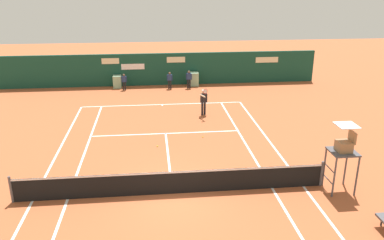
{
  "coord_description": "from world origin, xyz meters",
  "views": [
    {
      "loc": [
        -0.66,
        -13.49,
        7.88
      ],
      "look_at": [
        1.42,
        6.19,
        0.8
      ],
      "focal_mm": 36.75,
      "sensor_mm": 36.0,
      "label": 1
    }
  ],
  "objects": [
    {
      "name": "tennis_ball_near_service_line",
      "position": [
        1.94,
        5.63,
        0.03
      ],
      "size": [
        0.07,
        0.07,
        0.07
      ],
      "primitive_type": "sphere",
      "color": "#CCE033",
      "rests_on": "ground_plane"
    },
    {
      "name": "umpire_chair",
      "position": [
        6.56,
        -0.42,
        1.79
      ],
      "size": [
        1.0,
        1.0,
        2.76
      ],
      "rotation": [
        0.0,
        0.0,
        1.57
      ],
      "color": "#47474C",
      "rests_on": "ground_plane"
    },
    {
      "name": "tennis_net",
      "position": [
        0.0,
        0.0,
        0.51
      ],
      "size": [
        12.1,
        0.1,
        1.07
      ],
      "color": "#4C4C51",
      "rests_on": "ground_plane"
    },
    {
      "name": "player_on_baseline",
      "position": [
        2.47,
        9.29,
        0.96
      ],
      "size": [
        0.48,
        0.82,
        1.82
      ],
      "rotation": [
        0.0,
        0.0,
        3.56
      ],
      "color": "black",
      "rests_on": "ground_plane"
    },
    {
      "name": "tennis_ball_mid_court",
      "position": [
        -0.49,
        4.65,
        0.03
      ],
      "size": [
        0.07,
        0.07,
        0.07
      ],
      "primitive_type": "sphere",
      "color": "#CCE033",
      "rests_on": "ground_plane"
    },
    {
      "name": "ball_kid_centre_post",
      "position": [
        2.2,
        15.73,
        0.79
      ],
      "size": [
        0.46,
        0.19,
        1.37
      ],
      "rotation": [
        0.0,
        0.0,
        3.13
      ],
      "color": "black",
      "rests_on": "ground_plane"
    },
    {
      "name": "sponsor_back_wall",
      "position": [
        0.01,
        16.97,
        1.21
      ],
      "size": [
        25.0,
        1.02,
        2.51
      ],
      "color": "#144233",
      "rests_on": "ground_plane"
    },
    {
      "name": "ball_kid_left_post",
      "position": [
        0.72,
        15.73,
        0.74
      ],
      "size": [
        0.43,
        0.18,
        1.29
      ],
      "rotation": [
        0.0,
        0.0,
        3.13
      ],
      "color": "black",
      "rests_on": "ground_plane"
    },
    {
      "name": "ground_plane",
      "position": [
        -0.0,
        0.58,
        0.0
      ],
      "size": [
        80.0,
        80.0,
        0.01
      ],
      "color": "#A8512D"
    },
    {
      "name": "ball_kid_right_post",
      "position": [
        -2.71,
        15.73,
        0.71
      ],
      "size": [
        0.41,
        0.18,
        1.24
      ],
      "rotation": [
        0.0,
        0.0,
        3.22
      ],
      "color": "black",
      "rests_on": "ground_plane"
    }
  ]
}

